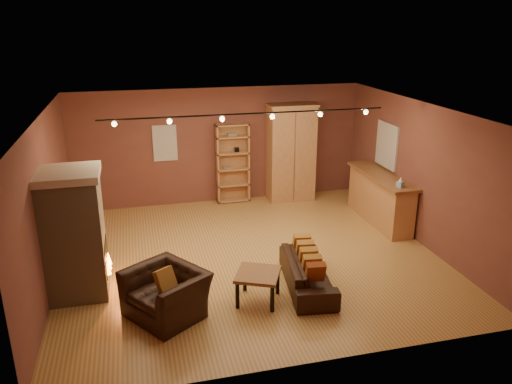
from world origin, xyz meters
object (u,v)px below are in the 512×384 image
object	(u,v)px
bookcase	(232,162)
armoire	(291,152)
coffee_table	(258,277)
loveseat	(308,267)
fireplace	(75,234)
armchair	(166,286)
bar_counter	(380,198)

from	to	relation	value
bookcase	armoire	size ratio (longest dim) A/B	0.81
coffee_table	bookcase	bearing A→B (deg)	83.38
armoire	loveseat	distance (m)	4.49
fireplace	bookcase	world-z (taller)	fireplace
fireplace	loveseat	world-z (taller)	fireplace
fireplace	loveseat	size ratio (longest dim) A/B	1.16
loveseat	armchair	distance (m)	2.40
armoire	coffee_table	bearing A→B (deg)	-113.72
armoire	loveseat	world-z (taller)	armoire
bookcase	coffee_table	world-z (taller)	bookcase
fireplace	armchair	size ratio (longest dim) A/B	1.57
coffee_table	armchair	bearing A→B (deg)	-178.01
armoire	bar_counter	size ratio (longest dim) A/B	1.05
bar_counter	armchair	distance (m)	5.58
armoire	armchair	size ratio (longest dim) A/B	1.78
armoire	armchair	world-z (taller)	armoire
fireplace	loveseat	xyz separation A→B (m)	(3.71, -0.73, -0.69)
armchair	coffee_table	distance (m)	1.46
armoire	armchair	distance (m)	5.76
bookcase	armchair	xyz separation A→B (m)	(-2.00, -4.77, -0.50)
armchair	loveseat	bearing A→B (deg)	62.33
fireplace	bar_counter	xyz separation A→B (m)	(6.24, 1.62, -0.50)
armoire	bookcase	bearing A→B (deg)	172.03
bookcase	armoire	bearing A→B (deg)	-7.97
coffee_table	loveseat	bearing A→B (deg)	14.50
fireplace	coffee_table	xyz separation A→B (m)	(2.79, -0.97, -0.63)
fireplace	bar_counter	bearing A→B (deg)	14.52
bookcase	loveseat	bearing A→B (deg)	-85.17
bar_counter	loveseat	size ratio (longest dim) A/B	1.26
fireplace	armoire	world-z (taller)	armoire
fireplace	armoire	xyz separation A→B (m)	(4.77, 3.54, 0.15)
bookcase	armoire	distance (m)	1.47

